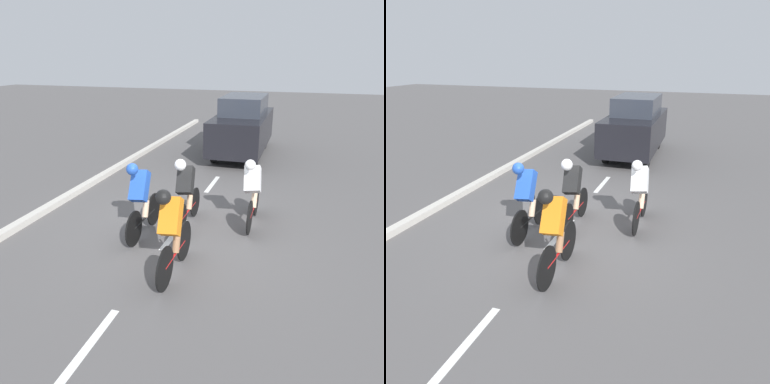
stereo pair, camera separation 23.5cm
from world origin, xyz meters
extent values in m
plane|color=#565454|center=(0.00, 0.00, 0.00)|extent=(60.00, 60.00, 0.00)
cube|color=white|center=(0.00, 3.47, 0.00)|extent=(0.12, 1.40, 0.01)
cube|color=white|center=(0.00, 0.27, 0.00)|extent=(0.12, 1.40, 0.01)
cube|color=white|center=(0.00, -2.93, 0.00)|extent=(0.12, 1.40, 0.01)
cube|color=beige|center=(3.20, 0.27, 0.07)|extent=(0.20, 25.24, 0.14)
cylinder|color=black|center=(-0.14, -0.74, 0.33)|extent=(0.03, 0.65, 0.65)
cylinder|color=black|center=(-0.14, 0.24, 0.33)|extent=(0.03, 0.65, 0.65)
cylinder|color=red|center=(-0.14, -0.25, 0.33)|extent=(0.04, 0.97, 0.04)
cylinder|color=red|center=(-0.14, -0.42, 0.54)|extent=(0.04, 0.04, 0.42)
cylinder|color=green|center=(-0.14, -0.30, 0.43)|extent=(0.07, 0.07, 0.16)
cylinder|color=#DBAD84|center=(-0.14, -0.32, 0.51)|extent=(0.12, 0.23, 0.36)
cube|color=black|center=(-0.11, -0.15, 1.02)|extent=(0.38, 0.49, 0.61)
sphere|color=white|center=(-0.08, 0.07, 1.41)|extent=(0.23, 0.23, 0.23)
cylinder|color=black|center=(0.56, -0.06, 0.34)|extent=(0.03, 0.69, 0.69)
cylinder|color=black|center=(0.56, 0.92, 0.34)|extent=(0.03, 0.69, 0.69)
cylinder|color=black|center=(0.56, 0.43, 0.34)|extent=(0.04, 0.98, 0.04)
cylinder|color=black|center=(0.56, 0.26, 0.55)|extent=(0.04, 0.04, 0.42)
cylinder|color=green|center=(0.56, 0.38, 0.44)|extent=(0.07, 0.07, 0.16)
cylinder|color=beige|center=(0.56, 0.36, 0.52)|extent=(0.12, 0.23, 0.36)
cube|color=blue|center=(0.59, 0.53, 1.06)|extent=(0.37, 0.50, 0.63)
sphere|color=blue|center=(0.61, 0.75, 1.46)|extent=(0.22, 0.22, 0.22)
cylinder|color=black|center=(-0.49, 1.12, 0.35)|extent=(0.03, 0.71, 0.71)
cylinder|color=black|center=(-0.49, 2.07, 0.35)|extent=(0.03, 0.71, 0.71)
cylinder|color=red|center=(-0.49, 1.59, 0.35)|extent=(0.04, 0.96, 0.04)
cylinder|color=red|center=(-0.49, 1.43, 0.56)|extent=(0.04, 0.04, 0.42)
cylinder|color=green|center=(-0.49, 1.54, 0.45)|extent=(0.07, 0.07, 0.16)
cylinder|color=#9E704C|center=(-0.49, 1.52, 0.53)|extent=(0.12, 0.23, 0.36)
cube|color=orange|center=(-0.47, 1.69, 1.07)|extent=(0.37, 0.50, 0.62)
sphere|color=black|center=(-0.44, 1.91, 1.46)|extent=(0.23, 0.23, 0.23)
cylinder|color=black|center=(-1.44, -1.18, 0.35)|extent=(0.03, 0.70, 0.70)
cylinder|color=black|center=(-1.44, -0.19, 0.35)|extent=(0.03, 0.70, 0.70)
cylinder|color=red|center=(-1.44, -0.69, 0.35)|extent=(0.04, 0.99, 0.04)
cylinder|color=red|center=(-1.44, -0.86, 0.56)|extent=(0.04, 0.04, 0.42)
cylinder|color=yellow|center=(-1.44, -0.74, 0.45)|extent=(0.07, 0.07, 0.16)
cylinder|color=beige|center=(-1.44, -0.76, 0.53)|extent=(0.12, 0.23, 0.36)
cube|color=white|center=(-1.41, -0.59, 1.03)|extent=(0.39, 0.47, 0.59)
sphere|color=white|center=(-1.37, -0.37, 1.39)|extent=(0.22, 0.22, 0.22)
cylinder|color=black|center=(-0.89, -5.05, 0.32)|extent=(0.14, 0.64, 0.64)
cylinder|color=black|center=(0.47, -5.05, 0.32)|extent=(0.14, 0.64, 0.64)
cylinder|color=black|center=(-0.89, -7.65, 0.32)|extent=(0.14, 0.64, 0.64)
cylinder|color=black|center=(0.47, -7.65, 0.32)|extent=(0.14, 0.64, 0.64)
cube|color=black|center=(-0.21, -6.35, 0.88)|extent=(1.70, 4.21, 1.12)
cube|color=#2D333D|center=(-0.21, -6.56, 1.74)|extent=(1.39, 2.31, 0.61)
camera|label=1|loc=(-2.32, 6.66, 3.45)|focal=35.00mm
camera|label=2|loc=(-2.54, 6.59, 3.45)|focal=35.00mm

